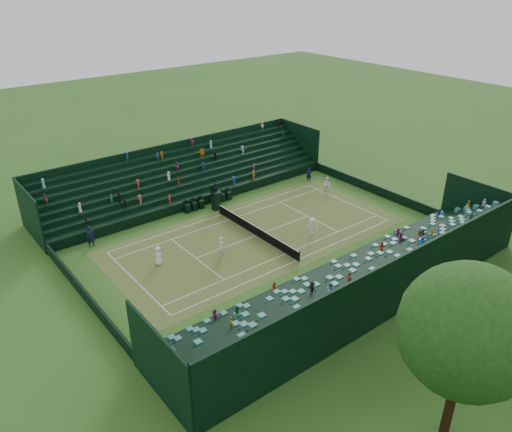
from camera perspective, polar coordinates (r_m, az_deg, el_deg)
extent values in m
plane|color=#305E1D|center=(45.32, 0.00, -2.26)|extent=(160.00, 160.00, 0.00)
cube|color=#3A6E24|center=(45.32, 0.00, -2.26)|extent=(12.97, 26.77, 0.01)
cube|color=black|center=(55.37, 13.05, 3.14)|extent=(17.17, 0.20, 1.00)
cube|color=black|center=(38.79, -18.99, -8.48)|extent=(17.17, 0.20, 1.00)
cube|color=black|center=(39.68, 7.64, -6.25)|extent=(0.20, 31.77, 1.00)
cube|color=black|center=(51.33, -5.87, 1.82)|extent=(0.20, 31.77, 1.00)
cube|color=black|center=(39.40, 8.16, -6.55)|extent=(0.80, 32.00, 1.00)
cube|color=black|center=(38.83, 9.03, -6.76)|extent=(0.80, 32.00, 1.45)
cube|color=black|center=(38.27, 9.92, -6.98)|extent=(0.80, 32.00, 1.90)
cube|color=black|center=(37.72, 10.84, -7.20)|extent=(0.80, 32.00, 2.35)
cube|color=black|center=(37.18, 11.79, -7.43)|extent=(0.80, 32.00, 2.80)
cube|color=black|center=(36.65, 12.77, -7.66)|extent=(0.80, 32.00, 3.25)
cube|color=black|center=(36.14, 13.77, -7.90)|extent=(0.80, 32.00, 3.70)
cube|color=black|center=(35.63, 14.81, -8.14)|extent=(0.80, 32.00, 4.15)
cube|color=black|center=(35.20, 15.52, -7.98)|extent=(0.20, 32.00, 4.90)
cube|color=black|center=(51.72, -6.17, 2.00)|extent=(0.80, 32.00, 1.00)
cube|color=black|center=(52.25, -6.65, 2.51)|extent=(0.80, 32.00, 1.45)
cube|color=black|center=(52.79, -7.13, 3.01)|extent=(0.80, 32.00, 1.90)
cube|color=black|center=(53.34, -7.60, 3.50)|extent=(0.80, 32.00, 2.35)
cube|color=black|center=(53.90, -8.05, 3.97)|extent=(0.80, 32.00, 2.80)
cube|color=black|center=(54.46, -8.50, 4.44)|extent=(0.80, 32.00, 3.25)
cube|color=black|center=(55.03, -8.94, 4.90)|extent=(0.80, 32.00, 3.70)
cube|color=black|center=(55.61, -9.37, 5.34)|extent=(0.80, 32.00, 4.15)
cube|color=black|center=(55.89, -9.66, 5.84)|extent=(0.20, 32.00, 4.90)
cylinder|color=black|center=(49.26, -4.16, 0.83)|extent=(0.10, 0.10, 1.06)
cylinder|color=black|center=(41.27, 4.99, -4.65)|extent=(0.10, 0.10, 1.06)
cube|color=black|center=(45.10, 0.00, -1.75)|extent=(11.57, 0.02, 0.86)
cube|color=white|center=(44.88, 0.00, -1.22)|extent=(11.57, 0.04, 0.07)
cylinder|color=black|center=(28.90, 21.25, -19.62)|extent=(0.50, 0.50, 3.60)
sphere|color=#164614|center=(25.77, 23.05, -11.95)|extent=(6.58, 6.58, 6.58)
cube|color=black|center=(49.98, -4.58, 1.69)|extent=(0.71, 0.71, 1.83)
cube|color=black|center=(49.58, -4.62, 2.70)|extent=(0.91, 0.91, 0.10)
cube|color=black|center=(49.71, -4.87, 3.21)|extent=(0.08, 0.91, 0.71)
imported|color=black|center=(49.37, -4.64, 3.26)|extent=(0.46, 0.53, 0.94)
cube|color=black|center=(49.91, -7.86, 0.87)|extent=(0.54, 0.54, 0.86)
cube|color=black|center=(49.90, -8.05, 1.53)|extent=(0.06, 0.54, 0.54)
cube|color=black|center=(50.27, -7.08, 1.11)|extent=(0.54, 0.54, 0.86)
cube|color=black|center=(50.26, -7.27, 1.77)|extent=(0.06, 0.54, 0.54)
cube|color=black|center=(50.64, -6.31, 1.36)|extent=(0.54, 0.54, 0.86)
cube|color=black|center=(50.63, -6.50, 2.01)|extent=(0.06, 0.54, 0.54)
cube|color=black|center=(51.51, -4.62, 1.88)|extent=(0.54, 0.54, 0.86)
cube|color=black|center=(51.50, -4.81, 2.52)|extent=(0.06, 0.54, 0.54)
cube|color=black|center=(51.92, -3.89, 2.11)|extent=(0.54, 0.54, 0.86)
cube|color=black|center=(51.90, -4.08, 2.75)|extent=(0.06, 0.54, 0.54)
cube|color=black|center=(52.33, -3.17, 2.34)|extent=(0.54, 0.54, 0.86)
cube|color=black|center=(52.31, -3.36, 2.97)|extent=(0.06, 0.54, 0.54)
imported|color=white|center=(41.45, -11.09, -4.47)|extent=(0.87, 0.63, 1.64)
imported|color=silver|center=(41.67, -3.97, -3.56)|extent=(0.80, 0.60, 1.96)
imported|color=white|center=(54.48, 8.11, 3.59)|extent=(0.85, 0.68, 1.69)
imported|color=white|center=(45.50, 6.46, -1.15)|extent=(1.21, 1.15, 1.65)
imported|color=black|center=(57.01, 6.07, 4.73)|extent=(0.60, 0.70, 1.61)
imported|color=black|center=(45.48, -18.38, -2.24)|extent=(0.57, 0.78, 1.95)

